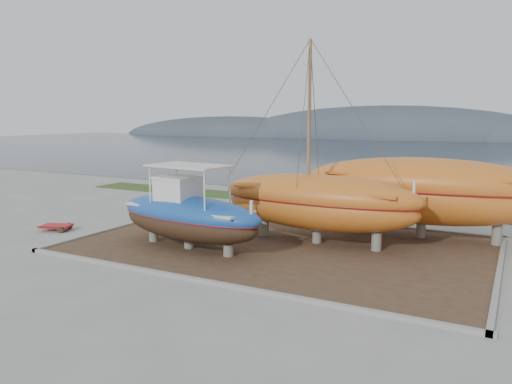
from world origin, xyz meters
The scene contains 11 objects.
ground centered at (0.00, 0.00, 0.00)m, with size 140.00×140.00×0.00m, color gray.
dirt_patch centered at (0.00, 4.00, 0.03)m, with size 18.00×12.00×0.06m, color #422D1E.
curb_frame centered at (0.00, 4.00, 0.07)m, with size 18.60×12.60×0.15m, color gray, non-canonical shape.
grass_strip centered at (0.00, 15.50, 0.04)m, with size 44.00×3.00×0.08m, color #284219.
sea centered at (0.00, 70.00, 0.00)m, with size 260.00×100.00×0.04m, color #17222F, non-canonical shape.
mountain_ridge centered at (0.00, 125.00, 0.00)m, with size 200.00×36.00×20.00m, color #333D49, non-canonical shape.
blue_caique centered at (-3.37, 1.46, 1.94)m, with size 7.79×2.43×3.75m, color #1A4DA1, non-canonical shape.
white_dinghy centered at (-5.35, 4.52, 0.73)m, with size 4.46×1.67×1.34m, color silver, non-canonical shape.
orange_sailboat centered at (1.34, 5.09, 4.70)m, with size 9.78×2.88×9.29m, color #C1621D, non-canonical shape.
orange_bare_hull centered at (5.45, 8.44, 1.96)m, with size 11.59×3.48×3.80m, color #C1621D, non-canonical shape.
red_trailer centered at (-11.66, 1.23, 0.15)m, with size 2.18×1.09×0.31m, color #AA1316, non-canonical shape.
Camera 1 is at (9.51, -16.35, 5.91)m, focal length 35.00 mm.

